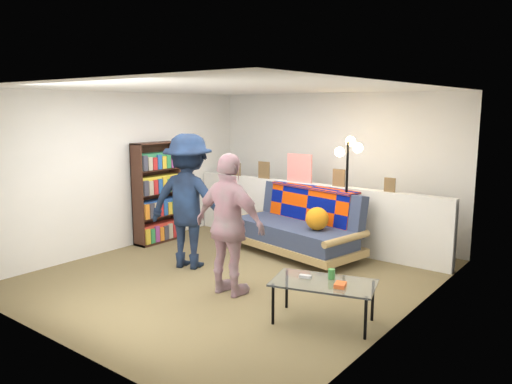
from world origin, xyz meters
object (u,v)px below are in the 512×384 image
(bookshelf, at_px, (157,196))
(person_right, at_px, (230,225))
(floor_lamp, at_px, (348,173))
(person_left, at_px, (189,201))
(coffee_table, at_px, (324,285))
(futon_sofa, at_px, (299,227))

(bookshelf, relative_size, person_right, 0.97)
(bookshelf, distance_m, floor_lamp, 3.09)
(bookshelf, distance_m, person_right, 2.66)
(bookshelf, bearing_deg, person_left, -24.03)
(person_left, bearing_deg, coffee_table, 151.37)
(futon_sofa, relative_size, bookshelf, 1.35)
(futon_sofa, relative_size, person_left, 1.20)
(futon_sofa, relative_size, coffee_table, 1.90)
(person_right, bearing_deg, futon_sofa, -82.76)
(person_right, bearing_deg, person_left, -22.44)
(floor_lamp, bearing_deg, bookshelf, -160.17)
(coffee_table, bearing_deg, bookshelf, 164.09)
(person_left, bearing_deg, floor_lamp, -150.91)
(futon_sofa, bearing_deg, floor_lamp, 17.00)
(futon_sofa, bearing_deg, coffee_table, -51.08)
(futon_sofa, xyz_separation_m, bookshelf, (-2.19, -0.83, 0.35))
(futon_sofa, distance_m, coffee_table, 2.43)
(person_right, bearing_deg, coffee_table, 178.79)
(coffee_table, relative_size, person_left, 0.63)
(person_right, bearing_deg, floor_lamp, -101.94)
(floor_lamp, xyz_separation_m, person_left, (-1.54, -1.63, -0.34))
(person_left, xyz_separation_m, person_right, (1.12, -0.45, -0.08))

